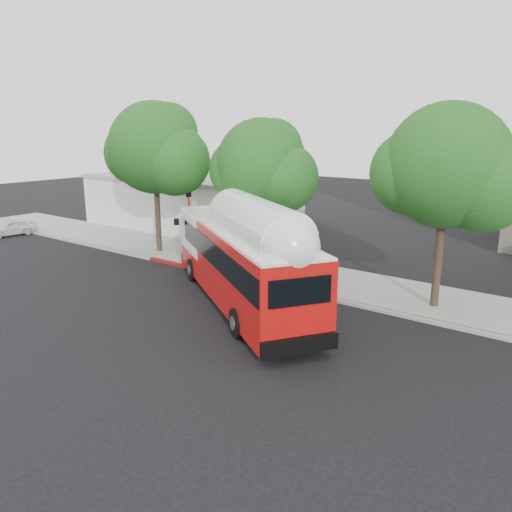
{
  "coord_description": "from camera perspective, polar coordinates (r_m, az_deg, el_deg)",
  "views": [
    {
      "loc": [
        15.4,
        -16.41,
        8.03
      ],
      "look_at": [
        0.88,
        3.0,
        1.81
      ],
      "focal_mm": 35.0,
      "sensor_mm": 36.0,
      "label": 1
    }
  ],
  "objects": [
    {
      "name": "sidewalk",
      "position": [
        28.73,
        2.77,
        -1.7
      ],
      "size": [
        60.0,
        5.0,
        0.15
      ],
      "primitive_type": "cube",
      "color": "gray",
      "rests_on": "ground"
    },
    {
      "name": "street_tree_left",
      "position": [
        32.52,
        -10.86,
        11.63
      ],
      "size": [
        6.67,
        5.8,
        9.74
      ],
      "color": "#2D2116",
      "rests_on": "ground"
    },
    {
      "name": "low_commercial_bldg",
      "position": [
        42.71,
        -7.21,
        6.37
      ],
      "size": [
        16.2,
        10.2,
        4.25
      ],
      "color": "silver",
      "rests_on": "ground"
    },
    {
      "name": "street_tree_right",
      "position": [
        23.12,
        22.02,
        8.97
      ],
      "size": [
        6.21,
        5.4,
        9.18
      ],
      "color": "#2D2116",
      "rests_on": "ground"
    },
    {
      "name": "ground",
      "position": [
        23.89,
        -6.04,
        -5.32
      ],
      "size": [
        120.0,
        120.0,
        0.0
      ],
      "primitive_type": "plane",
      "color": "black",
      "rests_on": "ground"
    },
    {
      "name": "red_curb_segment",
      "position": [
        28.53,
        -5.17,
        -1.84
      ],
      "size": [
        10.0,
        0.32,
        0.16
      ],
      "primitive_type": "cube",
      "color": "maroon",
      "rests_on": "ground"
    },
    {
      "name": "signal_pole",
      "position": [
        29.76,
        -7.57,
        3.09
      ],
      "size": [
        0.13,
        0.42,
        4.41
      ],
      "color": "#A81611",
      "rests_on": "ground"
    },
    {
      "name": "transit_bus",
      "position": [
        23.05,
        -1.72,
        -0.83
      ],
      "size": [
        13.28,
        9.97,
        4.23
      ],
      "rotation": [
        0.0,
        0.0,
        -0.59
      ],
      "color": "#B90F0C",
      "rests_on": "ground"
    },
    {
      "name": "street_tree_mid",
      "position": [
        27.66,
        1.37,
        9.99
      ],
      "size": [
        5.75,
        5.0,
        8.62
      ],
      "color": "#2D2116",
      "rests_on": "ground"
    },
    {
      "name": "parked_car",
      "position": [
        42.89,
        -26.19,
        2.95
      ],
      "size": [
        3.78,
        2.02,
        1.22
      ],
      "primitive_type": "imported",
      "rotation": [
        0.0,
        0.0,
        -0.17
      ],
      "color": "silver",
      "rests_on": "ground"
    },
    {
      "name": "curb_strip",
      "position": [
        26.7,
        -0.36,
        -2.94
      ],
      "size": [
        60.0,
        0.3,
        0.15
      ],
      "primitive_type": "cube",
      "color": "gray",
      "rests_on": "ground"
    }
  ]
}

